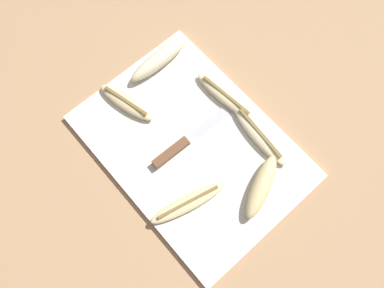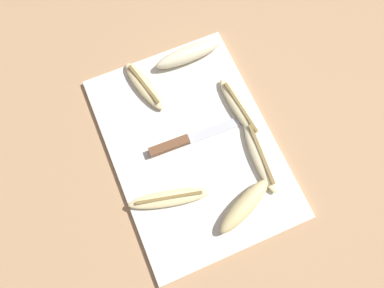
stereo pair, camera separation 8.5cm
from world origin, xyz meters
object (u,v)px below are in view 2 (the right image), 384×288
(banana_spotted_left, at_px, (244,206))
(banana_cream_curved, at_px, (261,155))
(banana_bright_far, at_px, (188,54))
(banana_soft_right, at_px, (240,109))
(banana_mellow_near, at_px, (144,86))
(knife, at_px, (181,142))
(banana_ripe_center, at_px, (169,198))

(banana_spotted_left, relative_size, banana_cream_curved, 0.84)
(banana_bright_far, bearing_deg, banana_soft_right, 17.68)
(banana_bright_far, relative_size, banana_mellow_near, 1.09)
(banana_mellow_near, distance_m, banana_soft_right, 0.24)
(knife, bearing_deg, banana_bright_far, 154.35)
(banana_cream_curved, bearing_deg, knife, -123.28)
(banana_spotted_left, relative_size, banana_mellow_near, 0.99)
(banana_spotted_left, distance_m, banana_bright_far, 0.39)
(knife, distance_m, banana_cream_curved, 0.18)
(banana_ripe_center, bearing_deg, knife, 146.44)
(banana_bright_far, relative_size, banana_ripe_center, 0.93)
(banana_spotted_left, bearing_deg, banana_mellow_near, -165.09)
(banana_bright_far, distance_m, banana_soft_right, 0.19)
(banana_soft_right, bearing_deg, banana_cream_curved, -3.16)
(banana_cream_curved, distance_m, banana_mellow_near, 0.32)
(banana_mellow_near, bearing_deg, banana_bright_far, 104.61)
(banana_ripe_center, distance_m, banana_soft_right, 0.27)
(banana_soft_right, bearing_deg, knife, -82.82)
(banana_spotted_left, distance_m, banana_cream_curved, 0.12)
(banana_cream_curved, bearing_deg, banana_ripe_center, -87.50)
(banana_bright_far, bearing_deg, knife, -27.34)
(knife, relative_size, banana_soft_right, 1.38)
(knife, distance_m, banana_mellow_near, 0.17)
(banana_spotted_left, height_order, banana_cream_curved, banana_spotted_left)
(banana_mellow_near, bearing_deg, knife, 9.18)
(knife, relative_size, banana_mellow_near, 1.58)
(knife, bearing_deg, banana_cream_curved, 58.41)
(banana_spotted_left, bearing_deg, knife, -160.34)
(banana_spotted_left, distance_m, banana_mellow_near, 0.37)
(banana_bright_far, xyz_separation_m, banana_mellow_near, (0.03, -0.13, -0.01))
(banana_spotted_left, distance_m, banana_ripe_center, 0.16)
(banana_spotted_left, bearing_deg, banana_ripe_center, -119.51)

